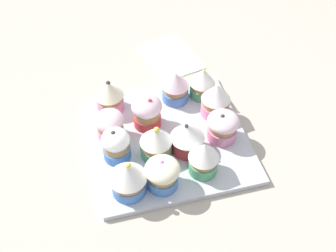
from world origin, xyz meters
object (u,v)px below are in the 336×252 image
object	(u,v)px
cupcake_2	(116,145)
cupcake_10	(203,82)
cupcake_1	(110,124)
cupcake_3	(128,177)
cupcake_12	(223,126)
baking_tray	(168,138)
cupcake_5	(156,141)
cupcake_6	(162,174)
napkin	(170,57)
cupcake_9	(204,157)
cupcake_4	(147,111)
cupcake_8	(187,137)
cupcake_7	(175,86)
cupcake_0	(109,96)
cupcake_11	(216,99)

from	to	relation	value
cupcake_2	cupcake_10	size ratio (longest dim) A/B	0.96
cupcake_2	cupcake_1	bearing A→B (deg)	-176.40
cupcake_3	cupcake_12	size ratio (longest dim) A/B	1.25
baking_tray	cupcake_10	world-z (taller)	cupcake_10
cupcake_5	cupcake_12	size ratio (longest dim) A/B	1.22
cupcake_6	cupcake_10	world-z (taller)	cupcake_10
cupcake_2	cupcake_5	bearing A→B (deg)	80.11
napkin	cupcake_5	bearing A→B (deg)	-19.25
baking_tray	cupcake_9	bearing A→B (deg)	22.62
cupcake_3	cupcake_6	xyz separation A→B (cm)	(0.18, 6.17, -0.82)
baking_tray	cupcake_4	size ratio (longest dim) A/B	4.10
cupcake_8	napkin	distance (cm)	31.15
cupcake_6	cupcake_3	bearing A→B (deg)	-91.64
baking_tray	cupcake_3	size ratio (longest dim) A/B	3.81
napkin	cupcake_1	bearing A→B (deg)	-38.19
cupcake_7	cupcake_5	bearing A→B (deg)	-28.38
napkin	cupcake_12	bearing A→B (deg)	6.31
cupcake_12	cupcake_10	bearing A→B (deg)	-179.85
cupcake_2	napkin	bearing A→B (deg)	148.13
cupcake_4	cupcake_2	bearing A→B (deg)	-47.05
cupcake_0	cupcake_7	size ratio (longest dim) A/B	0.99
cupcake_0	cupcake_8	distance (cm)	19.76
cupcake_0	cupcake_2	size ratio (longest dim) A/B	1.00
cupcake_4	cupcake_12	size ratio (longest dim) A/B	1.16
baking_tray	cupcake_2	xyz separation A→B (cm)	(2.65, -10.78, 4.13)
cupcake_5	cupcake_7	bearing A→B (deg)	151.62
cupcake_2	cupcake_3	size ratio (longest dim) A/B	0.89
cupcake_7	napkin	world-z (taller)	cupcake_7
cupcake_1	cupcake_8	distance (cm)	15.65
cupcake_0	cupcake_1	distance (cm)	8.00
cupcake_7	cupcake_10	size ratio (longest dim) A/B	0.97
baking_tray	cupcake_7	world-z (taller)	cupcake_7
cupcake_7	napkin	xyz separation A→B (cm)	(-16.05, 2.91, -4.65)
cupcake_2	cupcake_6	xyz separation A→B (cm)	(8.52, 6.89, -0.22)
cupcake_2	cupcake_4	bearing A→B (deg)	132.95
cupcake_0	napkin	size ratio (longest dim) A/B	0.47
cupcake_1	cupcake_6	distance (cm)	15.87
cupcake_6	cupcake_11	distance (cm)	21.42
cupcake_4	cupcake_8	bearing A→B (deg)	35.11
cupcake_9	napkin	distance (cm)	36.64
cupcake_9	cupcake_11	xyz separation A→B (cm)	(-13.93, 7.10, 0.12)
cupcake_0	cupcake_6	size ratio (longest dim) A/B	1.11
cupcake_0	cupcake_5	bearing A→B (deg)	24.00
cupcake_2	cupcake_8	size ratio (longest dim) A/B	1.01
baking_tray	cupcake_8	size ratio (longest dim) A/B	4.31
cupcake_1	cupcake_11	bearing A→B (deg)	92.57
baking_tray	cupcake_5	xyz separation A→B (cm)	(3.95, -3.36, 4.43)
cupcake_3	napkin	world-z (taller)	cupcake_3
baking_tray	cupcake_4	distance (cm)	6.98
cupcake_11	baking_tray	bearing A→B (deg)	-70.63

